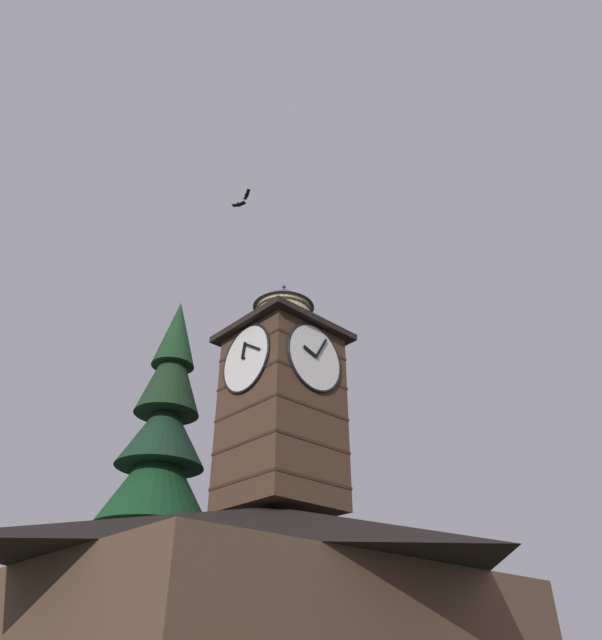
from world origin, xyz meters
TOP-DOWN VIEW (x-y plane):
  - building_main at (0.57, -0.69)m, footprint 14.18×11.63m
  - clock_tower at (-0.23, -1.22)m, footprint 4.18×4.18m
  - pine_tree_behind at (1.33, -6.95)m, footprint 6.17×6.17m
  - moon at (-19.53, -33.46)m, footprint 1.96×1.96m
  - flying_bird_high at (1.79, -2.08)m, footprint 0.46×0.65m
  - flying_bird_low at (1.19, -2.36)m, footprint 0.42×0.72m

SIDE VIEW (x-z plane):
  - building_main at x=0.57m, z-range 0.07..6.18m
  - pine_tree_behind at x=1.33m, z-range -1.45..15.12m
  - moon at x=-19.53m, z-range 8.63..10.59m
  - clock_tower at x=-0.23m, z-range 5.56..14.90m
  - flying_bird_high at x=1.79m, z-range 19.21..19.37m
  - flying_bird_low at x=1.19m, z-range 20.40..20.52m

